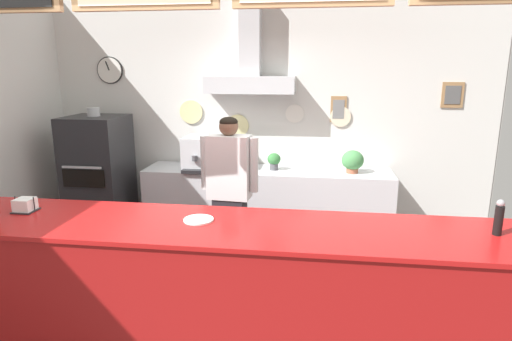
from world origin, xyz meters
TOP-DOWN VIEW (x-y plane):
  - ground_plane at (0.00, 0.00)m, footprint 6.52×6.52m
  - back_wall_assembly at (-0.01, 2.23)m, footprint 5.43×2.51m
  - service_counter at (0.00, -0.31)m, footprint 4.34×0.75m
  - back_prep_counter at (0.06, 1.98)m, footprint 2.89×0.60m
  - pizza_oven at (-1.92, 1.73)m, footprint 0.65×0.71m
  - shop_worker at (-0.17, 0.87)m, footprint 0.54×0.25m
  - espresso_machine at (-0.62, 1.95)m, footprint 0.58×0.54m
  - potted_basil at (1.04, 1.96)m, footprint 0.25×0.25m
  - potted_sage at (-0.28, 1.96)m, footprint 0.17×0.17m
  - potted_thyme at (0.14, 1.99)m, footprint 0.15×0.15m
  - condiment_plate at (-0.16, -0.26)m, footprint 0.20×0.20m
  - napkin_holder at (-1.44, -0.24)m, footprint 0.15×0.14m
  - pepper_grinder at (1.72, -0.26)m, footprint 0.05×0.05m

SIDE VIEW (x-z plane):
  - ground_plane at x=0.00m, z-range 0.00..0.00m
  - back_prep_counter at x=0.06m, z-range -0.01..0.92m
  - service_counter at x=0.00m, z-range 0.00..1.09m
  - pizza_oven at x=-1.92m, z-range -0.05..1.60m
  - shop_worker at x=-0.17m, z-range 0.06..1.73m
  - potted_thyme at x=0.14m, z-range 0.94..1.13m
  - potted_sage at x=-0.28m, z-range 0.93..1.14m
  - potted_basil at x=1.04m, z-range 0.93..1.19m
  - condiment_plate at x=-0.16m, z-range 1.09..1.10m
  - espresso_machine at x=-0.62m, z-range 0.92..1.30m
  - napkin_holder at x=-1.44m, z-range 1.08..1.19m
  - pepper_grinder at x=1.72m, z-range 1.09..1.31m
  - back_wall_assembly at x=-0.01m, z-range 0.10..3.15m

